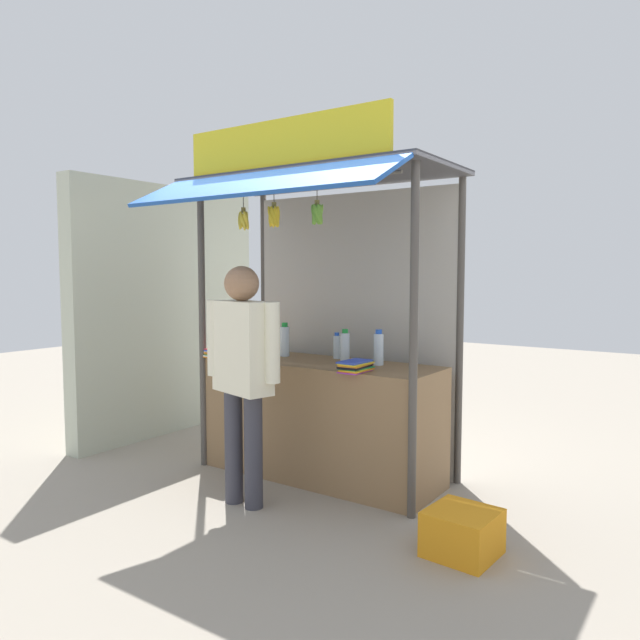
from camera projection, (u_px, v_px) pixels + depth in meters
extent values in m
plane|color=#9E9384|center=(320.00, 476.00, 5.10)|extent=(20.00, 20.00, 0.00)
cube|color=olive|center=(320.00, 419.00, 5.06)|extent=(2.05, 0.69, 0.98)
cylinder|color=#4C4742|center=(202.00, 328.00, 5.30)|extent=(0.06, 0.06, 2.47)
cylinder|color=#4C4742|center=(413.00, 343.00, 4.14)|extent=(0.06, 0.06, 2.47)
cylinder|color=#4C4742|center=(264.00, 321.00, 5.99)|extent=(0.06, 0.06, 2.47)
cylinder|color=#4C4742|center=(460.00, 333.00, 4.84)|extent=(0.06, 0.06, 2.47)
cube|color=#B7B2A8|center=(352.00, 329.00, 5.42)|extent=(2.01, 0.04, 2.42)
cube|color=#3F3F44|center=(318.00, 177.00, 4.88)|extent=(2.25, 1.05, 0.04)
cube|color=#194799|center=(256.00, 183.00, 4.26)|extent=(2.21, 0.51, 0.26)
cube|color=yellow|center=(282.00, 143.00, 4.48)|extent=(1.84, 0.04, 0.35)
cylinder|color=#59544C|center=(286.00, 184.00, 4.54)|extent=(1.94, 0.02, 0.02)
cylinder|color=silver|center=(337.00, 347.00, 5.20)|extent=(0.06, 0.06, 0.20)
cylinder|color=blue|center=(337.00, 334.00, 5.20)|extent=(0.04, 0.04, 0.03)
cylinder|color=silver|center=(379.00, 349.00, 4.84)|extent=(0.08, 0.08, 0.25)
cylinder|color=blue|center=(379.00, 332.00, 4.82)|extent=(0.05, 0.05, 0.03)
cylinder|color=silver|center=(345.00, 348.00, 4.97)|extent=(0.08, 0.08, 0.25)
cylinder|color=#198C33|center=(345.00, 331.00, 4.96)|extent=(0.05, 0.05, 0.03)
cylinder|color=silver|center=(285.00, 341.00, 5.34)|extent=(0.08, 0.08, 0.26)
cylinder|color=#198C33|center=(285.00, 325.00, 5.33)|extent=(0.05, 0.05, 0.04)
cube|color=purple|center=(355.00, 371.00, 4.52)|extent=(0.17, 0.27, 0.01)
cube|color=orange|center=(356.00, 370.00, 4.52)|extent=(0.16, 0.27, 0.01)
cube|color=yellow|center=(356.00, 369.00, 4.51)|extent=(0.19, 0.29, 0.01)
cube|color=green|center=(356.00, 368.00, 4.52)|extent=(0.18, 0.28, 0.01)
cube|color=black|center=(355.00, 367.00, 4.51)|extent=(0.18, 0.28, 0.01)
cube|color=black|center=(355.00, 366.00, 4.52)|extent=(0.16, 0.27, 0.01)
cube|color=orange|center=(356.00, 364.00, 4.52)|extent=(0.17, 0.28, 0.01)
cube|color=yellow|center=(356.00, 363.00, 4.51)|extent=(0.18, 0.28, 0.01)
cube|color=blue|center=(355.00, 362.00, 4.52)|extent=(0.17, 0.28, 0.01)
cube|color=orange|center=(222.00, 356.00, 5.32)|extent=(0.21, 0.28, 0.01)
cube|color=white|center=(222.00, 355.00, 5.31)|extent=(0.22, 0.29, 0.01)
cube|color=green|center=(223.00, 354.00, 5.32)|extent=(0.20, 0.27, 0.01)
cube|color=orange|center=(223.00, 353.00, 5.32)|extent=(0.21, 0.28, 0.01)
cube|color=orange|center=(223.00, 352.00, 5.31)|extent=(0.20, 0.27, 0.01)
cube|color=white|center=(223.00, 351.00, 5.30)|extent=(0.22, 0.28, 0.01)
cube|color=blue|center=(223.00, 350.00, 5.31)|extent=(0.22, 0.29, 0.01)
cube|color=red|center=(223.00, 348.00, 5.31)|extent=(0.20, 0.27, 0.01)
cylinder|color=#332D23|center=(317.00, 191.00, 4.39)|extent=(0.01, 0.01, 0.13)
cylinder|color=olive|center=(317.00, 203.00, 4.40)|extent=(0.04, 0.04, 0.04)
ellipsoid|color=#68A632|center=(320.00, 214.00, 4.39)|extent=(0.04, 0.08, 0.16)
ellipsoid|color=#68A632|center=(320.00, 214.00, 4.40)|extent=(0.06, 0.07, 0.16)
ellipsoid|color=#68A632|center=(320.00, 214.00, 4.42)|extent=(0.09, 0.05, 0.16)
ellipsoid|color=#68A632|center=(317.00, 215.00, 4.43)|extent=(0.07, 0.05, 0.16)
ellipsoid|color=#68A632|center=(315.00, 215.00, 4.42)|extent=(0.05, 0.07, 0.16)
ellipsoid|color=#68A632|center=(314.00, 214.00, 4.41)|extent=(0.05, 0.07, 0.16)
ellipsoid|color=#68A632|center=(314.00, 214.00, 4.39)|extent=(0.08, 0.05, 0.16)
ellipsoid|color=#68A632|center=(316.00, 214.00, 4.39)|extent=(0.07, 0.04, 0.16)
ellipsoid|color=#68A632|center=(318.00, 214.00, 4.38)|extent=(0.07, 0.07, 0.16)
cylinder|color=#332D23|center=(274.00, 195.00, 4.62)|extent=(0.01, 0.01, 0.12)
cylinder|color=olive|center=(274.00, 205.00, 4.63)|extent=(0.04, 0.04, 0.04)
ellipsoid|color=yellow|center=(277.00, 217.00, 4.62)|extent=(0.04, 0.08, 0.17)
ellipsoid|color=yellow|center=(277.00, 217.00, 4.64)|extent=(0.08, 0.07, 0.18)
ellipsoid|color=yellow|center=(275.00, 217.00, 4.65)|extent=(0.08, 0.04, 0.17)
ellipsoid|color=yellow|center=(273.00, 217.00, 4.66)|extent=(0.06, 0.08, 0.18)
ellipsoid|color=yellow|center=(271.00, 217.00, 4.63)|extent=(0.06, 0.08, 0.18)
ellipsoid|color=yellow|center=(271.00, 216.00, 4.61)|extent=(0.10, 0.05, 0.17)
ellipsoid|color=yellow|center=(274.00, 216.00, 4.61)|extent=(0.07, 0.06, 0.18)
cylinder|color=#332D23|center=(243.00, 199.00, 4.80)|extent=(0.01, 0.01, 0.14)
cylinder|color=olive|center=(243.00, 210.00, 4.81)|extent=(0.04, 0.04, 0.04)
ellipsoid|color=yellow|center=(246.00, 220.00, 4.80)|extent=(0.04, 0.08, 0.16)
ellipsoid|color=yellow|center=(246.00, 221.00, 4.82)|extent=(0.07, 0.05, 0.16)
ellipsoid|color=yellow|center=(243.00, 221.00, 4.84)|extent=(0.07, 0.08, 0.16)
ellipsoid|color=yellow|center=(240.00, 220.00, 4.81)|extent=(0.07, 0.07, 0.16)
ellipsoid|color=yellow|center=(243.00, 221.00, 4.79)|extent=(0.07, 0.05, 0.16)
cylinder|color=#383842|center=(234.00, 447.00, 4.49)|extent=(0.14, 0.14, 0.85)
cylinder|color=#383842|center=(253.00, 451.00, 4.38)|extent=(0.14, 0.14, 0.85)
cube|color=#EAE5C6|center=(242.00, 347.00, 4.37)|extent=(0.54, 0.34, 0.67)
cylinder|color=#EAE5C6|center=(214.00, 338.00, 4.53)|extent=(0.11, 0.11, 0.57)
cylinder|color=#EAE5C6|center=(272.00, 343.00, 4.21)|extent=(0.11, 0.11, 0.57)
sphere|color=#936B4C|center=(242.00, 284.00, 4.34)|extent=(0.25, 0.25, 0.25)
cube|color=orange|center=(462.00, 533.00, 3.67)|extent=(0.42, 0.42, 0.28)
cube|color=#B7BFA9|center=(169.00, 310.00, 6.49)|extent=(0.20, 2.40, 2.63)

